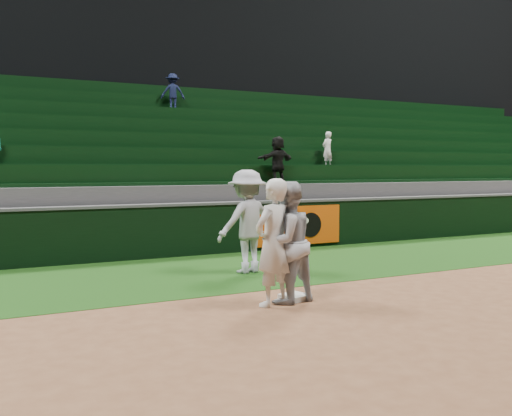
{
  "coord_description": "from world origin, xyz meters",
  "views": [
    {
      "loc": [
        -4.53,
        -7.52,
        2.07
      ],
      "look_at": [
        0.45,
        2.3,
        1.3
      ],
      "focal_mm": 40.0,
      "sensor_mm": 36.0,
      "label": 1
    }
  ],
  "objects": [
    {
      "name": "ground",
      "position": [
        0.0,
        0.0,
        0.0
      ],
      "size": [
        70.0,
        70.0,
        0.0
      ],
      "primitive_type": "plane",
      "color": "brown",
      "rests_on": "ground"
    },
    {
      "name": "foul_grass",
      "position": [
        0.0,
        3.0,
        0.0
      ],
      "size": [
        36.0,
        4.2,
        0.01
      ],
      "primitive_type": "cube",
      "color": "#12340D",
      "rests_on": "ground"
    },
    {
      "name": "upper_deck",
      "position": [
        0.0,
        17.45,
        6.0
      ],
      "size": [
        40.0,
        12.0,
        12.0
      ],
      "primitive_type": "cube",
      "color": "black",
      "rests_on": "ground"
    },
    {
      "name": "first_base",
      "position": [
        0.02,
        0.1,
        0.04
      ],
      "size": [
        0.48,
        0.48,
        0.09
      ],
      "primitive_type": "cube",
      "rotation": [
        0.0,
        0.0,
        0.27
      ],
      "color": "silver",
      "rests_on": "ground"
    },
    {
      "name": "first_baseman",
      "position": [
        -0.47,
        -0.07,
        0.96
      ],
      "size": [
        0.82,
        0.7,
        1.92
      ],
      "primitive_type": "imported",
      "rotation": [
        0.0,
        0.0,
        3.55
      ],
      "color": "silver",
      "rests_on": "ground"
    },
    {
      "name": "baserunner",
      "position": [
        -0.18,
        0.01,
        0.93
      ],
      "size": [
        1.04,
        0.89,
        1.87
      ],
      "primitive_type": "imported",
      "rotation": [
        0.0,
        0.0,
        3.36
      ],
      "color": "#A2A5AD",
      "rests_on": "ground"
    },
    {
      "name": "base_coach",
      "position": [
        0.36,
        2.52,
        1.02
      ],
      "size": [
        1.43,
        0.99,
        2.03
      ],
      "primitive_type": "imported",
      "rotation": [
        0.0,
        0.0,
        3.34
      ],
      "color": "#9D9FAA",
      "rests_on": "foul_grass"
    },
    {
      "name": "field_wall",
      "position": [
        0.03,
        5.2,
        0.63
      ],
      "size": [
        36.0,
        0.45,
        1.25
      ],
      "color": "black",
      "rests_on": "ground"
    },
    {
      "name": "stadium_seating",
      "position": [
        -0.0,
        8.97,
        1.7
      ],
      "size": [
        36.0,
        5.95,
        5.09
      ],
      "color": "#3C3C3E",
      "rests_on": "ground"
    }
  ]
}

